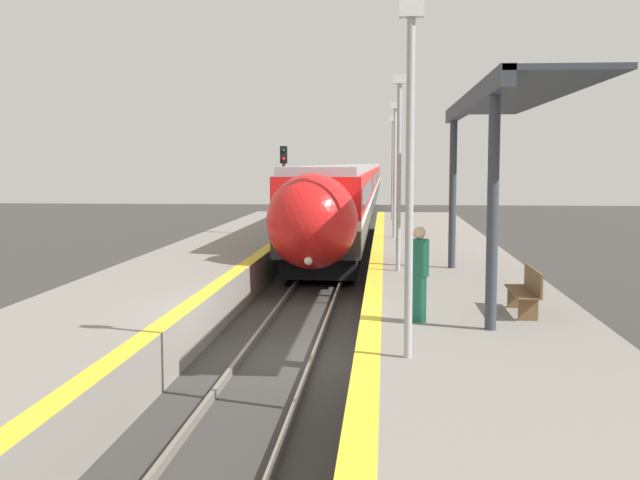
{
  "coord_description": "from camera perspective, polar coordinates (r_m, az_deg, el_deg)",
  "views": [
    {
      "loc": [
        2.13,
        -15.64,
        3.95
      ],
      "look_at": [
        0.59,
        3.29,
        2.11
      ],
      "focal_mm": 45.0,
      "sensor_mm": 36.0,
      "label": 1
    }
  ],
  "objects": [
    {
      "name": "railway_signal",
      "position": [
        32.52,
        -2.59,
        3.5
      ],
      "size": [
        0.28,
        0.28,
        4.62
      ],
      "color": "#59595E",
      "rests_on": "ground_plane"
    },
    {
      "name": "lamppost_mid",
      "position": [
        21.64,
        5.63,
        5.74
      ],
      "size": [
        0.36,
        0.2,
        5.25
      ],
      "color": "#9E9EA3",
      "rests_on": "platform_right"
    },
    {
      "name": "rail_left",
      "position": [
        16.37,
        -5.56,
        -8.2
      ],
      "size": [
        0.08,
        90.0,
        0.15
      ],
      "primitive_type": "cube",
      "color": "slate",
      "rests_on": "ground_plane"
    },
    {
      "name": "ground_plane",
      "position": [
        16.27,
        -3.04,
        -8.53
      ],
      "size": [
        120.0,
        120.0,
        0.0
      ],
      "primitive_type": "plane",
      "color": "#383533"
    },
    {
      "name": "lamppost_farthest",
      "position": [
        41.16,
        5.19,
        5.62
      ],
      "size": [
        0.36,
        0.2,
        5.25
      ],
      "color": "#9E9EA3",
      "rests_on": "platform_right"
    },
    {
      "name": "person_waiting",
      "position": [
        14.77,
        7.04,
        -2.29
      ],
      "size": [
        0.36,
        0.23,
        1.76
      ],
      "color": "#1E604C",
      "rests_on": "platform_right"
    },
    {
      "name": "platform_left",
      "position": [
        17.01,
        -15.23,
        -6.32
      ],
      "size": [
        3.85,
        64.0,
        1.04
      ],
      "color": "gray",
      "rests_on": "ground_plane"
    },
    {
      "name": "platform_right",
      "position": [
        16.11,
        10.91,
        -6.88
      ],
      "size": [
        4.43,
        64.0,
        1.04
      ],
      "color": "gray",
      "rests_on": "ground_plane"
    },
    {
      "name": "station_canopy",
      "position": [
        18.39,
        12.39,
        9.14
      ],
      "size": [
        2.02,
        11.32,
        4.42
      ],
      "color": "#333842",
      "rests_on": "platform_right"
    },
    {
      "name": "rail_right",
      "position": [
        16.18,
        -0.48,
        -8.34
      ],
      "size": [
        0.08,
        90.0,
        0.15
      ],
      "primitive_type": "cube",
      "color": "slate",
      "rests_on": "ground_plane"
    },
    {
      "name": "lamppost_near",
      "position": [
        11.88,
        6.41,
        5.94
      ],
      "size": [
        0.36,
        0.2,
        5.25
      ],
      "color": "#9E9EA3",
      "rests_on": "platform_right"
    },
    {
      "name": "platform_bench",
      "position": [
        15.98,
        14.5,
        -3.42
      ],
      "size": [
        0.44,
        1.77,
        0.89
      ],
      "color": "brown",
      "rests_on": "platform_right"
    },
    {
      "name": "lamppost_far",
      "position": [
        31.4,
        5.34,
        5.67
      ],
      "size": [
        0.36,
        0.2,
        5.25
      ],
      "color": "#9E9EA3",
      "rests_on": "platform_right"
    },
    {
      "name": "train",
      "position": [
        63.32,
        2.74,
        3.91
      ],
      "size": [
        2.83,
        83.04,
        3.82
      ],
      "color": "black",
      "rests_on": "ground_plane"
    }
  ]
}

